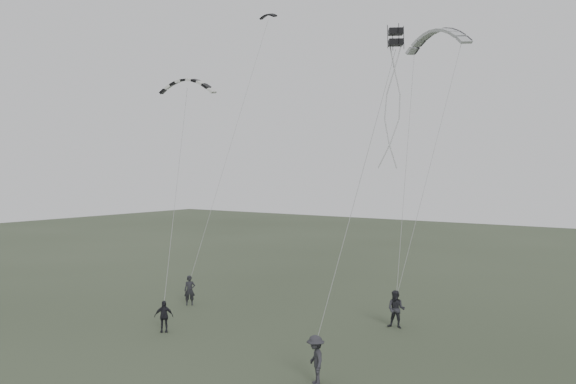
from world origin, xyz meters
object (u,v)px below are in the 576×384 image
Objects in this scene: flyer_left at (190,290)px; kite_striped at (187,80)px; flyer_center at (164,316)px; flyer_far at (315,360)px; flyer_right at (396,309)px; kite_dark_small at (268,15)px; kite_pale_large at (437,30)px; kite_box at (396,37)px.

flyer_left is 0.54× the size of kite_striped.
flyer_far is at bearing -51.79° from flyer_center.
kite_dark_small is (-11.57, 4.41, 18.00)m from flyer_right.
kite_striped is (-0.77, -7.06, -5.34)m from kite_dark_small.
flyer_right is 1.04× the size of flyer_far.
flyer_right is 9.00m from flyer_far.
kite_dark_small is at bearing -162.16° from kite_pale_large.
kite_dark_small is at bearing 178.51° from flyer_far.
flyer_right reaches higher than flyer_left.
flyer_right is at bearing -31.89° from flyer_left.
kite_striped is at bearing 79.13° from flyer_center.
flyer_far is at bearing -54.67° from kite_striped.
kite_dark_small reaches higher than flyer_left.
flyer_far is at bearing -144.88° from kite_box.
kite_pale_large is at bearing 77.05° from flyer_right.
flyer_center is 2.33× the size of kite_box.
kite_dark_small is at bearing 114.66° from kite_box.
kite_pale_large is 5.90× the size of kite_box.
kite_dark_small is at bearing 57.70° from flyer_center.
kite_pale_large is (-0.35, 13.82, 15.35)m from flyer_far.
kite_striped is (0.07, -0.17, 12.73)m from flyer_left.
flyer_center is 13.99m from kite_striped.
flyer_far is (10.03, -1.59, 0.14)m from flyer_center.
kite_striped is (-2.96, 4.74, 12.83)m from flyer_center.
flyer_far is at bearing -69.65° from flyer_left.
flyer_center is at bearing -86.75° from kite_striped.
kite_box is (2.29, -5.46, 12.63)m from flyer_right.
kite_pale_large reaches higher than kite_striped.
flyer_right reaches higher than flyer_center.
flyer_far reaches higher than flyer_left.
flyer_far is at bearing -95.28° from flyer_right.
kite_pale_large is 10.83m from kite_box.
kite_striped reaches higher than kite_box.
kite_striped is 4.87× the size of kite_box.
kite_pale_large reaches higher than flyer_far.
kite_dark_small reaches higher than flyer_right.
flyer_far is 0.46× the size of kite_pale_large.
flyer_right is 11.94m from flyer_center.
kite_pale_large is (0.30, 4.84, 15.32)m from flyer_right.
flyer_left is at bearing -134.30° from kite_pale_large.
kite_dark_small is 8.88m from kite_striped.
flyer_right is 1.22× the size of flyer_center.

